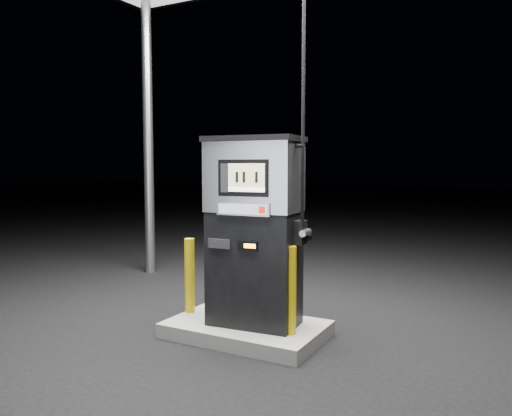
% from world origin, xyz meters
% --- Properties ---
extents(ground, '(80.00, 80.00, 0.00)m').
position_xyz_m(ground, '(0.00, 0.00, 0.00)').
color(ground, black).
rests_on(ground, ground).
extents(pump_island, '(1.60, 1.00, 0.15)m').
position_xyz_m(pump_island, '(0.00, 0.00, 0.07)').
color(pump_island, slate).
rests_on(pump_island, ground).
extents(fuel_dispenser, '(1.08, 0.65, 4.00)m').
position_xyz_m(fuel_dispenser, '(0.10, -0.00, 1.14)').
color(fuel_dispenser, black).
rests_on(fuel_dispenser, pump_island).
extents(bollard_left, '(0.13, 0.13, 0.83)m').
position_xyz_m(bollard_left, '(-0.74, 0.02, 0.57)').
color(bollard_left, '#C3A20A').
rests_on(bollard_left, pump_island).
extents(bollard_right, '(0.15, 0.15, 0.86)m').
position_xyz_m(bollard_right, '(0.55, -0.10, 0.58)').
color(bollard_right, '#C3A20A').
rests_on(bollard_right, pump_island).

